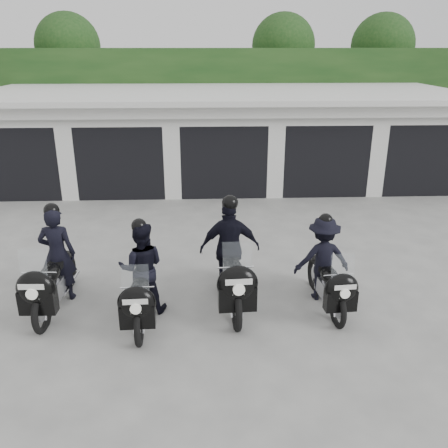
{
  "coord_description": "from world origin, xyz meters",
  "views": [
    {
      "loc": [
        -0.59,
        -8.43,
        4.41
      ],
      "look_at": [
        -0.21,
        0.44,
        1.05
      ],
      "focal_mm": 38.0,
      "sensor_mm": 36.0,
      "label": 1
    }
  ],
  "objects_px": {
    "police_bike_c": "(231,257)",
    "police_bike_a": "(53,268)",
    "police_bike_b": "(141,277)",
    "police_bike_d": "(325,265)"
  },
  "relations": [
    {
      "from": "police_bike_c",
      "to": "police_bike_d",
      "type": "relative_size",
      "value": 1.19
    },
    {
      "from": "police_bike_a",
      "to": "police_bike_d",
      "type": "distance_m",
      "value": 4.81
    },
    {
      "from": "police_bike_a",
      "to": "police_bike_d",
      "type": "relative_size",
      "value": 1.12
    },
    {
      "from": "police_bike_c",
      "to": "police_bike_a",
      "type": "bearing_deg",
      "value": 179.04
    },
    {
      "from": "police_bike_a",
      "to": "police_bike_c",
      "type": "xyz_separation_m",
      "value": [
        3.13,
        0.11,
        0.1
      ]
    },
    {
      "from": "police_bike_a",
      "to": "police_bike_b",
      "type": "height_order",
      "value": "police_bike_a"
    },
    {
      "from": "police_bike_c",
      "to": "police_bike_b",
      "type": "bearing_deg",
      "value": -165.31
    },
    {
      "from": "police_bike_a",
      "to": "police_bike_b",
      "type": "bearing_deg",
      "value": -11.74
    },
    {
      "from": "police_bike_b",
      "to": "police_bike_c",
      "type": "height_order",
      "value": "police_bike_c"
    },
    {
      "from": "police_bike_b",
      "to": "police_bike_c",
      "type": "bearing_deg",
      "value": 15.39
    }
  ]
}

